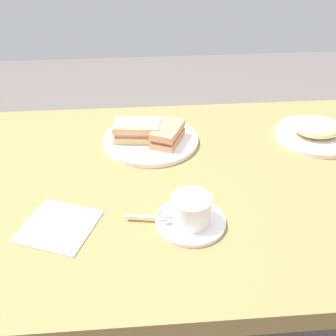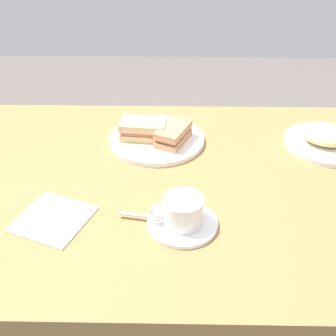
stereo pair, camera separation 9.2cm
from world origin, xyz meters
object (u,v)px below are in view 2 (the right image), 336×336
(coffee_cup, at_px, (182,210))
(spoon, at_px, (147,216))
(coffee_saucer, at_px, (183,223))
(side_plate, at_px, (326,144))
(sandwich_plate, at_px, (157,139))
(sandwich_back, at_px, (173,134))
(sandwich_front, at_px, (143,129))
(napkin, at_px, (53,219))
(dining_table, at_px, (177,203))

(coffee_cup, height_order, spoon, coffee_cup)
(coffee_saucer, relative_size, side_plate, 0.67)
(sandwich_plate, xyz_separation_m, coffee_cup, (0.07, -0.36, 0.04))
(sandwich_back, bearing_deg, coffee_saucer, -86.00)
(sandwich_front, bearing_deg, spoon, -85.06)
(coffee_cup, bearing_deg, side_plate, 39.73)
(sandwich_back, height_order, napkin, sandwich_back)
(sandwich_plate, xyz_separation_m, sandwich_back, (0.05, -0.02, 0.03))
(sandwich_plate, height_order, spoon, spoon)
(dining_table, xyz_separation_m, coffee_saucer, (0.01, -0.17, 0.08))
(coffee_saucer, bearing_deg, coffee_cup, -175.41)
(side_plate, bearing_deg, sandwich_front, 178.11)
(sandwich_plate, relative_size, spoon, 2.78)
(sandwich_front, xyz_separation_m, napkin, (-0.18, -0.35, -0.04))
(dining_table, xyz_separation_m, spoon, (-0.07, -0.15, 0.09))
(sandwich_plate, height_order, sandwich_front, sandwich_front)
(sandwich_front, bearing_deg, dining_table, -63.30)
(spoon, bearing_deg, sandwich_plate, 88.69)
(dining_table, bearing_deg, sandwich_front, 116.70)
(sandwich_back, xyz_separation_m, napkin, (-0.27, -0.33, -0.04))
(dining_table, bearing_deg, napkin, -151.30)
(coffee_cup, relative_size, napkin, 0.79)
(spoon, xyz_separation_m, napkin, (-0.21, -0.00, -0.01))
(sandwich_back, relative_size, napkin, 0.92)
(sandwich_front, relative_size, side_plate, 0.59)
(side_plate, relative_size, napkin, 1.57)
(spoon, distance_m, side_plate, 0.60)
(dining_table, distance_m, coffee_saucer, 0.18)
(sandwich_plate, distance_m, side_plate, 0.49)
(dining_table, height_order, spoon, spoon)
(coffee_saucer, bearing_deg, napkin, 177.49)
(sandwich_plate, height_order, side_plate, same)
(coffee_saucer, xyz_separation_m, napkin, (-0.29, 0.01, -0.00))
(sandwich_plate, xyz_separation_m, side_plate, (0.49, -0.01, 0.00))
(dining_table, relative_size, sandwich_plate, 4.82)
(dining_table, distance_m, napkin, 0.33)
(dining_table, height_order, coffee_saucer, coffee_saucer)
(dining_table, xyz_separation_m, sandwich_back, (-0.01, 0.17, 0.11))
(napkin, bearing_deg, spoon, 0.13)
(sandwich_front, height_order, side_plate, sandwich_front)
(sandwich_plate, bearing_deg, sandwich_back, -24.46)
(coffee_cup, bearing_deg, sandwich_plate, 100.92)
(sandwich_back, relative_size, coffee_cup, 1.15)
(sandwich_back, height_order, spoon, sandwich_back)
(dining_table, height_order, sandwich_plate, sandwich_plate)
(side_plate, bearing_deg, coffee_cup, -140.27)
(sandwich_front, relative_size, coffee_saucer, 0.88)
(dining_table, bearing_deg, spoon, -114.03)
(napkin, bearing_deg, sandwich_front, 62.47)
(dining_table, xyz_separation_m, sandwich_front, (-0.10, 0.20, 0.11))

